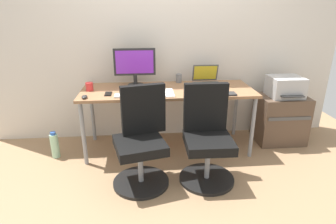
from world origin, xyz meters
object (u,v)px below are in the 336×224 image
(office_chair_right, at_px, (207,139))
(open_laptop, at_px, (206,80))
(side_cabinet, at_px, (280,119))
(coffee_mug, at_px, (89,87))
(printer, at_px, (285,87))
(water_bottle_on_floor, at_px, (55,145))
(office_chair_left, at_px, (141,141))
(desktop_monitor, at_px, (135,64))

(office_chair_right, relative_size, open_laptop, 3.03)
(side_cabinet, height_order, coffee_mug, coffee_mug)
(printer, distance_m, open_laptop, 0.95)
(office_chair_right, height_order, water_bottle_on_floor, office_chair_right)
(office_chair_right, xyz_separation_m, water_bottle_on_floor, (-1.61, 0.54, -0.28))
(office_chair_left, relative_size, water_bottle_on_floor, 3.03)
(open_laptop, bearing_deg, desktop_monitor, 178.43)
(office_chair_right, distance_m, desktop_monitor, 1.24)
(open_laptop, xyz_separation_m, coffee_mug, (-1.35, -0.17, -0.01))
(side_cabinet, xyz_separation_m, printer, (0.00, -0.00, 0.42))
(printer, distance_m, coffee_mug, 2.29)
(side_cabinet, xyz_separation_m, open_laptop, (-0.93, 0.12, 0.49))
(water_bottle_on_floor, distance_m, coffee_mug, 0.78)
(water_bottle_on_floor, height_order, desktop_monitor, desktop_monitor)
(office_chair_left, distance_m, side_cabinet, 1.87)
(office_chair_left, distance_m, printer, 1.89)
(water_bottle_on_floor, bearing_deg, office_chair_right, -18.57)
(side_cabinet, relative_size, water_bottle_on_floor, 1.92)
(printer, relative_size, open_laptop, 1.29)
(printer, height_order, desktop_monitor, desktop_monitor)
(side_cabinet, relative_size, printer, 1.49)
(side_cabinet, height_order, open_laptop, open_laptop)
(water_bottle_on_floor, distance_m, desktop_monitor, 1.29)
(desktop_monitor, bearing_deg, office_chair_right, -51.61)
(water_bottle_on_floor, bearing_deg, desktop_monitor, 19.28)
(open_laptop, distance_m, coffee_mug, 1.36)
(office_chair_left, height_order, office_chair_right, same)
(water_bottle_on_floor, xyz_separation_m, desktop_monitor, (0.93, 0.32, 0.84))
(side_cabinet, bearing_deg, printer, -90.00)
(printer, bearing_deg, water_bottle_on_floor, -176.29)
(open_laptop, bearing_deg, office_chair_left, -133.17)
(desktop_monitor, distance_m, open_laptop, 0.87)
(open_laptop, bearing_deg, office_chair_right, -100.91)
(desktop_monitor, bearing_deg, side_cabinet, -4.73)
(water_bottle_on_floor, xyz_separation_m, open_laptop, (1.77, 0.30, 0.64))
(side_cabinet, bearing_deg, water_bottle_on_floor, -176.27)
(office_chair_left, bearing_deg, side_cabinet, 22.63)
(office_chair_left, xyz_separation_m, coffee_mug, (-0.56, 0.68, 0.36))
(open_laptop, bearing_deg, printer, -7.64)
(side_cabinet, distance_m, desktop_monitor, 1.92)
(office_chair_right, xyz_separation_m, side_cabinet, (1.10, 0.72, -0.13))
(office_chair_left, xyz_separation_m, side_cabinet, (1.73, 0.72, -0.13))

